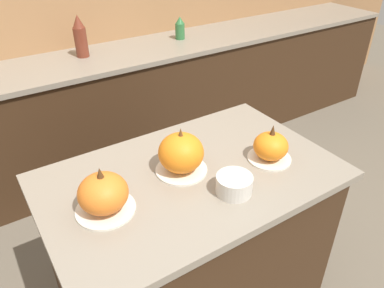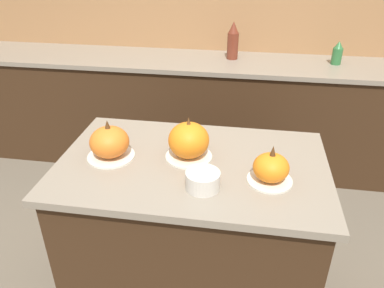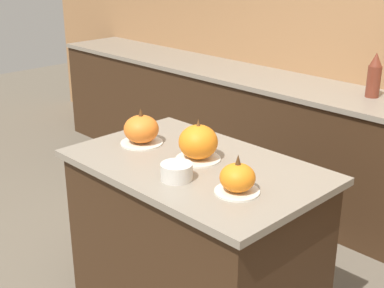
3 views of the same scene
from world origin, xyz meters
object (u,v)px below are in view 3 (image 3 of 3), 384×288
at_px(pumpkin_cake_right, 237,179).
at_px(mixing_bowl, 177,172).
at_px(pumpkin_cake_left, 141,130).
at_px(pumpkin_cake_center, 198,143).
at_px(bottle_tall, 374,76).

bearing_deg(pumpkin_cake_right, mixing_bowl, -161.22).
xyz_separation_m(pumpkin_cake_left, mixing_bowl, (0.46, -0.18, -0.04)).
relative_size(pumpkin_cake_left, pumpkin_cake_right, 1.15).
bearing_deg(mixing_bowl, pumpkin_cake_center, 112.73).
xyz_separation_m(pumpkin_cake_left, pumpkin_cake_center, (0.36, 0.06, 0.01)).
relative_size(pumpkin_cake_right, mixing_bowl, 1.35).
relative_size(bottle_tall, mixing_bowl, 2.04).
distance_m(pumpkin_cake_center, pumpkin_cake_right, 0.40).
bearing_deg(pumpkin_cake_left, bottle_tall, 73.41).
xyz_separation_m(pumpkin_cake_center, mixing_bowl, (0.10, -0.23, -0.05)).
height_order(pumpkin_cake_left, pumpkin_cake_center, pumpkin_cake_center).
distance_m(pumpkin_cake_left, pumpkin_cake_right, 0.74).
height_order(pumpkin_cake_right, mixing_bowl, pumpkin_cake_right).
xyz_separation_m(pumpkin_cake_right, bottle_tall, (-0.27, 1.63, 0.12)).
distance_m(pumpkin_cake_left, pumpkin_cake_center, 0.37).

